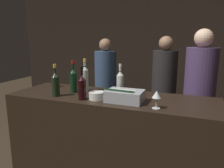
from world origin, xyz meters
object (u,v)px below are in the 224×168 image
object	(u,v)px
rose_wine_bottle	(85,78)
white_wine_bottle	(120,82)
ice_bin_with_bottles	(124,95)
bowl_white	(97,95)
red_wine_bottle_black_foil	(82,86)
red_wine_bottle_burgundy	(73,79)
champagne_bottle	(55,83)
candle_votive	(56,84)
wine_glass	(157,95)
person_blond_tee	(106,81)
person_grey_polo	(164,86)
person_in_hoodie	(199,95)

from	to	relation	value
rose_wine_bottle	white_wine_bottle	xyz separation A→B (m)	(0.42, -0.03, -0.02)
rose_wine_bottle	white_wine_bottle	bearing A→B (deg)	-4.55
ice_bin_with_bottles	bowl_white	world-z (taller)	ice_bin_with_bottles
red_wine_bottle_black_foil	red_wine_bottle_burgundy	bearing A→B (deg)	135.62
rose_wine_bottle	champagne_bottle	distance (m)	0.35
ice_bin_with_bottles	champagne_bottle	xyz separation A→B (m)	(-0.70, -0.07, 0.07)
bowl_white	candle_votive	xyz separation A→B (m)	(-0.70, 0.33, -0.01)
wine_glass	champagne_bottle	size ratio (longest dim) A/B	0.47
red_wine_bottle_burgundy	white_wine_bottle	xyz separation A→B (m)	(0.51, 0.06, -0.01)
person_blond_tee	person_grey_polo	distance (m)	1.02
red_wine_bottle_black_foil	red_wine_bottle_burgundy	distance (m)	0.32
person_in_hoodie	wine_glass	bearing A→B (deg)	135.46
bowl_white	red_wine_bottle_black_foil	size ratio (longest dim) A/B	0.48
person_grey_polo	wine_glass	bearing A→B (deg)	23.69
red_wine_bottle_burgundy	white_wine_bottle	world-z (taller)	red_wine_bottle_burgundy
ice_bin_with_bottles	person_blond_tee	world-z (taller)	person_blond_tee
ice_bin_with_bottles	champagne_bottle	size ratio (longest dim) A/B	1.09
red_wine_bottle_black_foil	wine_glass	bearing A→B (deg)	-1.37
champagne_bottle	wine_glass	bearing A→B (deg)	-1.58
red_wine_bottle_black_foil	person_in_hoodie	size ratio (longest dim) A/B	0.18
wine_glass	person_blond_tee	xyz separation A→B (m)	(-1.16, 1.65, -0.27)
ice_bin_with_bottles	wine_glass	xyz separation A→B (m)	(0.32, -0.10, 0.06)
red_wine_bottle_black_foil	champagne_bottle	world-z (taller)	champagne_bottle
rose_wine_bottle	person_grey_polo	bearing A→B (deg)	60.53
wine_glass	candle_votive	distance (m)	1.34
person_blond_tee	person_grey_polo	world-z (taller)	person_grey_polo
candle_votive	red_wine_bottle_black_foil	world-z (taller)	red_wine_bottle_black_foil
red_wine_bottle_black_foil	person_grey_polo	bearing A→B (deg)	70.17
rose_wine_bottle	white_wine_bottle	world-z (taller)	rose_wine_bottle
person_blond_tee	bowl_white	bearing A→B (deg)	171.55
red_wine_bottle_burgundy	person_blond_tee	world-z (taller)	person_blond_tee
person_blond_tee	red_wine_bottle_burgundy	bearing A→B (deg)	160.48
white_wine_bottle	rose_wine_bottle	bearing A→B (deg)	175.45
wine_glass	red_wine_bottle_black_foil	distance (m)	0.71
white_wine_bottle	person_in_hoodie	xyz separation A→B (m)	(0.77, 0.66, -0.22)
white_wine_bottle	person_grey_polo	distance (m)	1.31
ice_bin_with_bottles	rose_wine_bottle	bearing A→B (deg)	156.24
person_grey_polo	ice_bin_with_bottles	bearing A→B (deg)	11.65
ice_bin_with_bottles	person_blond_tee	distance (m)	1.78
bowl_white	rose_wine_bottle	world-z (taller)	rose_wine_bottle
white_wine_bottle	red_wine_bottle_burgundy	bearing A→B (deg)	-173.55
bowl_white	candle_votive	distance (m)	0.77
person_in_hoodie	person_grey_polo	xyz separation A→B (m)	(-0.50, 0.60, -0.05)
white_wine_bottle	person_in_hoodie	size ratio (longest dim) A/B	0.19
wine_glass	white_wine_bottle	world-z (taller)	white_wine_bottle
ice_bin_with_bottles	wine_glass	world-z (taller)	wine_glass
red_wine_bottle_black_foil	person_blond_tee	bearing A→B (deg)	105.59
ice_bin_with_bottles	red_wine_bottle_black_foil	size ratio (longest dim) A/B	1.12
ice_bin_with_bottles	person_in_hoodie	size ratio (longest dim) A/B	0.20
champagne_bottle	person_grey_polo	bearing A→B (deg)	60.51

